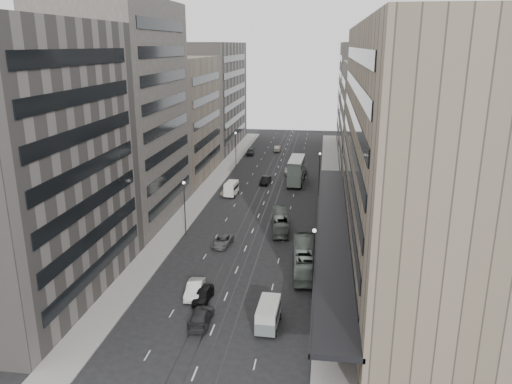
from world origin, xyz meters
The scene contains 30 objects.
ground centered at (0.00, 0.00, 0.00)m, with size 220.00×220.00×0.00m, color black.
sidewalk_right centered at (12.00, 37.50, 0.07)m, with size 4.00×125.00×0.15m, color gray.
sidewalk_left centered at (-12.00, 37.50, 0.07)m, with size 4.00×125.00×0.15m, color gray.
department_store centered at (21.45, 8.00, 14.95)m, with size 19.20×60.00×30.00m.
building_right_mid centered at (21.50, 52.00, 12.00)m, with size 15.00×28.00×24.00m, color #4B4741.
building_right_far centered at (21.50, 82.00, 14.00)m, with size 15.00×32.00×28.00m, color #69635E.
building_left_a centered at (-21.50, -8.00, 15.00)m, with size 15.00×28.00×30.00m, color #69635E.
building_left_b centered at (-21.50, 19.00, 17.00)m, with size 15.00×26.00×34.00m, color #4B4741.
building_left_c centered at (-21.50, 46.00, 12.50)m, with size 15.00×28.00×25.00m, color #786C5D.
building_left_d centered at (-21.50, 79.00, 14.00)m, with size 15.00×38.00×28.00m, color #69635E.
lamp_right_near centered at (9.70, -5.00, 5.20)m, with size 0.44×0.44×8.32m.
lamp_right_far centered at (9.70, 35.00, 5.20)m, with size 0.44×0.44×8.32m.
lamp_left_near centered at (-9.70, 12.00, 5.20)m, with size 0.44×0.44×8.32m.
lamp_left_far centered at (-9.70, 55.00, 5.20)m, with size 0.44×0.44×8.32m.
bus_near centered at (8.50, 2.01, 1.63)m, with size 2.75×11.74×3.27m, color gray.
bus_far centered at (4.17, 15.90, 1.36)m, with size 2.29×9.79×2.73m, color slate.
double_decker centered at (4.96, 42.78, 2.88)m, with size 3.31×9.85×5.33m.
vw_microbus centered at (5.48, -11.65, 1.45)m, with size 2.34×4.88×2.60m.
panel_van centered at (-6.61, 32.65, 1.47)m, with size 2.34×4.36×2.66m.
sedan_0 centered at (-2.33, -7.28, 0.73)m, with size 1.72×4.28×1.46m, color black.
sedan_1 centered at (-3.55, -6.28, 0.80)m, with size 1.69×4.84×1.60m, color silver.
sedan_2 centered at (-3.38, 8.62, 0.67)m, with size 2.21×4.79×1.33m, color #525254.
sedan_3 centered at (-1.42, -11.91, 0.74)m, with size 2.07×5.09×1.48m, color #252527.
sedan_4 centered at (-7.63, 33.85, 0.73)m, with size 1.72×4.28×1.46m, color beige.
sedan_5 centered at (-1.23, 41.91, 0.75)m, with size 1.58×4.54×1.50m, color black.
sedan_6 centered at (3.21, 50.80, 0.76)m, with size 2.51×5.44×1.51m, color silver.
sedan_7 centered at (5.51, 52.36, 0.82)m, with size 2.29×5.63×1.63m, color #5A5A5D.
sedan_8 centered at (-8.50, 69.40, 0.84)m, with size 1.99×4.93×1.68m, color #262528.
sedan_9 centered at (-1.96, 74.81, 0.72)m, with size 1.53×4.40×1.45m, color #C1B4A0.
pedestrian centered at (10.20, -6.22, 0.97)m, with size 0.60×0.39×1.63m, color black.
Camera 1 is at (10.37, -55.92, 27.45)m, focal length 35.00 mm.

